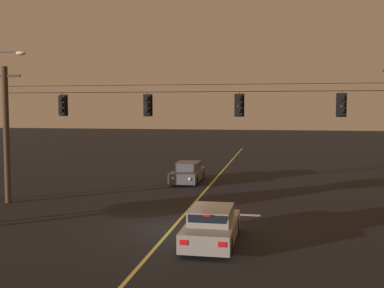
% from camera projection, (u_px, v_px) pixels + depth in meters
% --- Properties ---
extents(ground_plane, '(180.00, 180.00, 0.00)m').
position_uv_depth(ground_plane, '(172.00, 228.00, 19.65)').
color(ground_plane, black).
extents(lane_centre_stripe, '(0.14, 60.00, 0.01)m').
position_uv_depth(lane_centre_stripe, '(206.00, 189.00, 29.11)').
color(lane_centre_stripe, '#D1C64C').
rests_on(lane_centre_stripe, ground).
extents(stop_bar_paint, '(3.40, 0.36, 0.01)m').
position_uv_depth(stop_bar_paint, '(225.00, 214.00, 22.29)').
color(stop_bar_paint, silver).
rests_on(stop_bar_paint, ground).
extents(signal_span_assembly, '(21.62, 0.32, 7.30)m').
position_uv_depth(signal_span_assembly, '(188.00, 134.00, 22.93)').
color(signal_span_assembly, '#423021').
rests_on(signal_span_assembly, ground).
extents(traffic_light_leftmost, '(0.48, 0.41, 1.22)m').
position_uv_depth(traffic_light_leftmost, '(62.00, 105.00, 24.00)').
color(traffic_light_leftmost, black).
extents(traffic_light_left_inner, '(0.48, 0.41, 1.22)m').
position_uv_depth(traffic_light_left_inner, '(147.00, 105.00, 23.18)').
color(traffic_light_left_inner, black).
extents(traffic_light_centre, '(0.48, 0.41, 1.22)m').
position_uv_depth(traffic_light_centre, '(239.00, 105.00, 22.35)').
color(traffic_light_centre, black).
extents(traffic_light_right_inner, '(0.48, 0.41, 1.22)m').
position_uv_depth(traffic_light_right_inner, '(342.00, 105.00, 21.49)').
color(traffic_light_right_inner, black).
extents(car_waiting_near_lane, '(1.80, 4.33, 1.39)m').
position_uv_depth(car_waiting_near_lane, '(212.00, 226.00, 17.47)').
color(car_waiting_near_lane, gray).
rests_on(car_waiting_near_lane, ground).
extents(car_oncoming_lead, '(1.80, 4.42, 1.39)m').
position_uv_depth(car_oncoming_lead, '(188.00, 173.00, 31.85)').
color(car_oncoming_lead, '#4C4C51').
rests_on(car_oncoming_lead, ground).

